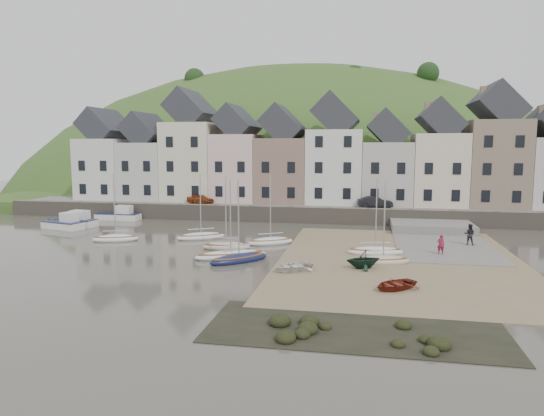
% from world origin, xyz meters
% --- Properties ---
extents(ground, '(160.00, 160.00, 0.00)m').
position_xyz_m(ground, '(0.00, 0.00, 0.00)').
color(ground, '#484239').
rests_on(ground, ground).
extents(quay_land, '(90.00, 30.00, 1.50)m').
position_xyz_m(quay_land, '(0.00, 32.00, 0.75)').
color(quay_land, '#395A24').
rests_on(quay_land, ground).
extents(quay_street, '(70.00, 7.00, 0.10)m').
position_xyz_m(quay_street, '(0.00, 20.50, 1.55)').
color(quay_street, slate).
rests_on(quay_street, quay_land).
extents(seawall, '(70.00, 1.20, 1.80)m').
position_xyz_m(seawall, '(0.00, 17.00, 0.90)').
color(seawall, slate).
rests_on(seawall, ground).
extents(beach, '(18.00, 26.00, 0.06)m').
position_xyz_m(beach, '(11.00, 0.00, 0.03)').
color(beach, '#7E6C4C').
rests_on(beach, ground).
extents(slipway, '(8.00, 18.00, 0.12)m').
position_xyz_m(slipway, '(15.00, 8.00, 0.06)').
color(slipway, slate).
rests_on(slipway, ground).
extents(hillside, '(134.40, 84.00, 84.00)m').
position_xyz_m(hillside, '(-5.00, 60.00, -17.99)').
color(hillside, '#395A24').
rests_on(hillside, ground).
extents(townhouse_terrace, '(61.05, 8.00, 13.93)m').
position_xyz_m(townhouse_terrace, '(1.76, 24.00, 7.32)').
color(townhouse_terrace, silver).
rests_on(townhouse_terrace, quay_land).
extents(sailboat_0, '(4.35, 2.84, 6.32)m').
position_xyz_m(sailboat_0, '(-13.95, 3.06, 0.27)').
color(sailboat_0, white).
rests_on(sailboat_0, ground).
extents(sailboat_1, '(4.68, 3.61, 6.32)m').
position_xyz_m(sailboat_1, '(-6.63, 5.47, 0.26)').
color(sailboat_1, white).
rests_on(sailboat_1, ground).
extents(sailboat_2, '(4.23, 2.08, 6.32)m').
position_xyz_m(sailboat_2, '(-3.06, 1.51, 0.27)').
color(sailboat_2, beige).
rests_on(sailboat_2, ground).
extents(sailboat_3, '(4.39, 3.48, 6.32)m').
position_xyz_m(sailboat_3, '(0.18, 4.31, 0.26)').
color(sailboat_3, white).
rests_on(sailboat_3, ground).
extents(sailboat_4, '(5.69, 4.03, 6.32)m').
position_xyz_m(sailboat_4, '(-1.79, -1.64, 0.26)').
color(sailboat_4, white).
rests_on(sailboat_4, ground).
extents(sailboat_5, '(4.53, 4.52, 6.32)m').
position_xyz_m(sailboat_5, '(-0.86, -2.73, 0.26)').
color(sailboat_5, '#151C43').
rests_on(sailboat_5, ground).
extents(sailboat_6, '(4.66, 2.23, 6.32)m').
position_xyz_m(sailboat_6, '(9.21, 1.85, 0.26)').
color(sailboat_6, white).
rests_on(sailboat_6, ground).
extents(sailboat_7, '(4.23, 2.49, 6.32)m').
position_xyz_m(sailboat_7, '(9.73, -1.32, 0.27)').
color(sailboat_7, beige).
rests_on(sailboat_7, ground).
extents(motorboat_0, '(5.59, 2.38, 1.70)m').
position_xyz_m(motorboat_0, '(-22.58, 10.13, 0.58)').
color(motorboat_0, white).
rests_on(motorboat_0, ground).
extents(motorboat_1, '(4.88, 2.89, 1.70)m').
position_xyz_m(motorboat_1, '(-22.58, 8.30, 0.58)').
color(motorboat_1, white).
rests_on(motorboat_1, ground).
extents(motorboat_2, '(5.18, 1.77, 1.70)m').
position_xyz_m(motorboat_2, '(-20.02, 15.28, 0.58)').
color(motorboat_2, white).
rests_on(motorboat_2, ground).
extents(rowboat_white, '(3.59, 3.50, 0.61)m').
position_xyz_m(rowboat_white, '(3.50, -4.86, 0.36)').
color(rowboat_white, white).
rests_on(rowboat_white, beach).
extents(rowboat_green, '(3.16, 3.00, 1.31)m').
position_xyz_m(rowboat_green, '(8.27, -3.22, 0.71)').
color(rowboat_green, black).
rests_on(rowboat_green, beach).
extents(rowboat_red, '(3.58, 3.51, 0.61)m').
position_xyz_m(rowboat_red, '(10.19, -8.08, 0.36)').
color(rowboat_red, maroon).
rests_on(rowboat_red, beach).
extents(person_red, '(0.60, 0.42, 1.56)m').
position_xyz_m(person_red, '(14.26, 2.29, 0.90)').
color(person_red, maroon).
rests_on(person_red, slipway).
extents(person_dark, '(1.07, 0.95, 1.83)m').
position_xyz_m(person_dark, '(17.24, 6.64, 1.03)').
color(person_dark, black).
rests_on(person_dark, slipway).
extents(car_left, '(3.64, 2.19, 1.16)m').
position_xyz_m(car_left, '(-11.48, 19.50, 2.18)').
color(car_left, maroon).
rests_on(car_left, quay_street).
extents(car_right, '(4.08, 1.78, 1.31)m').
position_xyz_m(car_right, '(9.43, 19.50, 2.25)').
color(car_right, black).
rests_on(car_right, quay_street).
extents(shore_rocks, '(14.00, 6.00, 0.70)m').
position_xyz_m(shore_rocks, '(7.61, -15.50, 0.11)').
color(shore_rocks, black).
rests_on(shore_rocks, ground).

